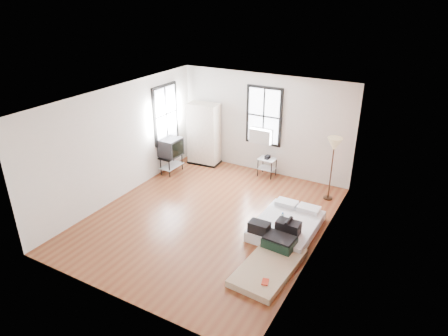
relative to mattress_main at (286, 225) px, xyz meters
The scene contains 8 objects.
ground 1.79m from the mattress_main, 168.45° to the right, with size 6.00×6.00×0.00m, color #622D19.
room_shell 2.19m from the mattress_main, behind, with size 5.02×6.02×2.80m.
mattress_main is the anchor object (origin of this frame).
mattress_bare 1.29m from the mattress_main, 81.31° to the right, with size 1.00×1.73×0.36m.
wardrobe 4.25m from the mattress_main, 146.78° to the left, with size 0.97×0.61×1.84m.
side_table 2.80m from the mattress_main, 122.10° to the left, with size 0.48×0.39×0.62m.
floor_lamp 2.30m from the mattress_main, 77.92° to the left, with size 0.35×0.35×1.62m.
tv_stand 4.20m from the mattress_main, 162.32° to the left, with size 0.52×0.73×1.02m.
Camera 1 is at (4.15, -6.76, 4.87)m, focal length 32.00 mm.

